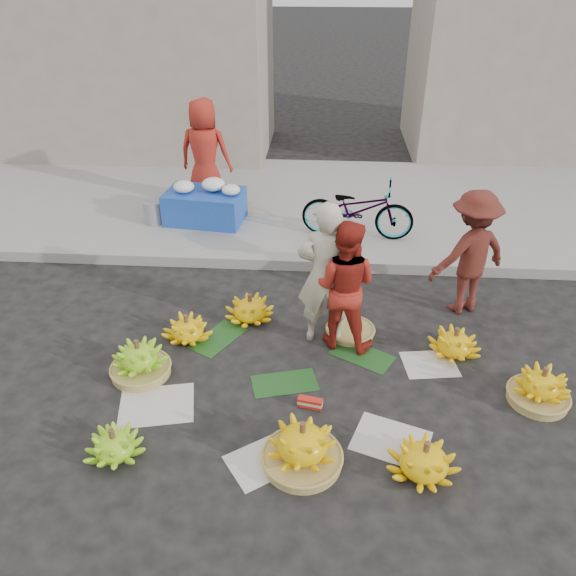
# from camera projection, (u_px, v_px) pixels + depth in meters

# --- Properties ---
(ground) EXTENTS (80.00, 80.00, 0.00)m
(ground) POSITION_uv_depth(u_px,v_px,m) (296.00, 371.00, 5.80)
(ground) COLOR black
(ground) RESTS_ON ground
(curb) EXTENTS (40.00, 0.25, 0.15)m
(curb) POSITION_uv_depth(u_px,v_px,m) (305.00, 262.00, 7.63)
(curb) COLOR gray
(curb) RESTS_ON ground
(sidewalk) EXTENTS (40.00, 4.00, 0.12)m
(sidewalk) POSITION_uv_depth(u_px,v_px,m) (310.00, 203.00, 9.43)
(sidewalk) COLOR gray
(sidewalk) RESTS_ON ground
(building_left) EXTENTS (6.00, 3.00, 4.00)m
(building_left) POSITION_uv_depth(u_px,v_px,m) (116.00, 49.00, 11.11)
(building_left) COLOR gray
(building_left) RESTS_ON sidewalk
(building_right) EXTENTS (5.00, 3.00, 5.00)m
(building_right) POSITION_uv_depth(u_px,v_px,m) (552.00, 22.00, 10.78)
(building_right) COLOR gray
(building_right) RESTS_ON sidewalk
(newspaper_scatter) EXTENTS (3.20, 1.80, 0.00)m
(newspaper_scatter) POSITION_uv_depth(u_px,v_px,m) (291.00, 427.00, 5.12)
(newspaper_scatter) COLOR silver
(newspaper_scatter) RESTS_ON ground
(banana_leaves) EXTENTS (2.00, 1.00, 0.00)m
(banana_leaves) POSITION_uv_depth(u_px,v_px,m) (287.00, 358.00, 5.98)
(banana_leaves) COLOR #164216
(banana_leaves) RESTS_ON ground
(banana_bunch_0) EXTENTS (0.67, 0.67, 0.42)m
(banana_bunch_0) POSITION_uv_depth(u_px,v_px,m) (139.00, 360.00, 5.67)
(banana_bunch_0) COLOR #9D8242
(banana_bunch_0) RESTS_ON ground
(banana_bunch_1) EXTENTS (0.50, 0.50, 0.31)m
(banana_bunch_1) POSITION_uv_depth(u_px,v_px,m) (114.00, 445.00, 4.77)
(banana_bunch_1) COLOR #70C01B
(banana_bunch_1) RESTS_ON ground
(banana_bunch_2) EXTENTS (0.67, 0.67, 0.46)m
(banana_bunch_2) POSITION_uv_depth(u_px,v_px,m) (302.00, 446.00, 4.67)
(banana_bunch_2) COLOR #9D8242
(banana_bunch_2) RESTS_ON ground
(banana_bunch_3) EXTENTS (0.72, 0.72, 0.35)m
(banana_bunch_3) POSITION_uv_depth(u_px,v_px,m) (424.00, 460.00, 4.60)
(banana_bunch_3) COLOR yellow
(banana_bunch_3) RESTS_ON ground
(banana_bunch_4) EXTENTS (0.57, 0.57, 0.40)m
(banana_bunch_4) POSITION_uv_depth(u_px,v_px,m) (540.00, 388.00, 5.33)
(banana_bunch_4) COLOR #9D8242
(banana_bunch_4) RESTS_ON ground
(banana_bunch_5) EXTENTS (0.59, 0.59, 0.33)m
(banana_bunch_5) POSITION_uv_depth(u_px,v_px,m) (455.00, 343.00, 5.98)
(banana_bunch_5) COLOR yellow
(banana_bunch_5) RESTS_ON ground
(banana_bunch_6) EXTENTS (0.66, 0.66, 0.32)m
(banana_bunch_6) POSITION_uv_depth(u_px,v_px,m) (187.00, 329.00, 6.20)
(banana_bunch_6) COLOR yellow
(banana_bunch_6) RESTS_ON ground
(banana_bunch_7) EXTENTS (0.56, 0.56, 0.34)m
(banana_bunch_7) POSITION_uv_depth(u_px,v_px,m) (250.00, 309.00, 6.53)
(banana_bunch_7) COLOR yellow
(banana_bunch_7) RESTS_ON ground
(basket_spare) EXTENTS (0.61, 0.61, 0.06)m
(basket_spare) POSITION_uv_depth(u_px,v_px,m) (350.00, 331.00, 6.35)
(basket_spare) COLOR #9D8242
(basket_spare) RESTS_ON ground
(incense_stack) EXTENTS (0.25, 0.12, 0.10)m
(incense_stack) POSITION_uv_depth(u_px,v_px,m) (310.00, 403.00, 5.32)
(incense_stack) COLOR red
(incense_stack) RESTS_ON ground
(vendor_cream) EXTENTS (0.61, 0.41, 1.64)m
(vendor_cream) POSITION_uv_depth(u_px,v_px,m) (325.00, 275.00, 5.86)
(vendor_cream) COLOR beige
(vendor_cream) RESTS_ON ground
(vendor_red) EXTENTS (0.83, 0.71, 1.46)m
(vendor_red) POSITION_uv_depth(u_px,v_px,m) (344.00, 285.00, 5.84)
(vendor_red) COLOR red
(vendor_red) RESTS_ON ground
(man_striped) EXTENTS (1.12, 0.93, 1.51)m
(man_striped) POSITION_uv_depth(u_px,v_px,m) (470.00, 253.00, 6.41)
(man_striped) COLOR maroon
(man_striped) RESTS_ON ground
(flower_table) EXTENTS (1.23, 0.85, 0.67)m
(flower_table) POSITION_uv_depth(u_px,v_px,m) (205.00, 204.00, 8.52)
(flower_table) COLOR #1941A7
(flower_table) RESTS_ON sidewalk
(grey_bucket) EXTENTS (0.31, 0.31, 0.35)m
(grey_bucket) POSITION_uv_depth(u_px,v_px,m) (154.00, 212.00, 8.53)
(grey_bucket) COLOR gray
(grey_bucket) RESTS_ON sidewalk
(flower_vendor) EXTENTS (0.89, 0.64, 1.69)m
(flower_vendor) POSITION_uv_depth(u_px,v_px,m) (205.00, 153.00, 8.81)
(flower_vendor) COLOR red
(flower_vendor) RESTS_ON sidewalk
(bicycle) EXTENTS (0.74, 1.65, 0.84)m
(bicycle) POSITION_uv_depth(u_px,v_px,m) (358.00, 209.00, 8.00)
(bicycle) COLOR gray
(bicycle) RESTS_ON sidewalk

